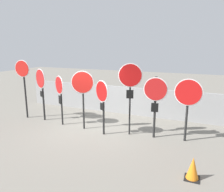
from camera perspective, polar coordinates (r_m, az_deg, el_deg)
The scene contains 11 objects.
ground_plane at distance 8.80m, azimuth -4.83°, elevation -8.53°, with size 40.00×40.00×0.00m, color gray.
fence_back at distance 10.66m, azimuth 1.00°, elevation -0.91°, with size 9.75×0.12×1.32m.
stop_sign_0 at distance 10.39m, azimuth -22.17°, elevation 4.61°, with size 0.75×0.15×2.63m.
stop_sign_1 at distance 9.83m, azimuth -18.02°, elevation 2.92°, with size 0.77×0.39×2.28m.
stop_sign_2 at distance 9.05m, azimuth -13.49°, elevation 1.47°, with size 0.64×0.42×2.06m.
stop_sign_3 at distance 8.35m, azimuth -7.68°, elevation 2.33°, with size 0.82×0.32×2.31m.
stop_sign_4 at distance 7.80m, azimuth -2.57°, elevation -0.23°, with size 0.66×0.45×2.03m.
stop_sign_5 at distance 7.69m, azimuth 4.76°, elevation 3.63°, with size 0.83×0.24×2.64m.
stop_sign_6 at distance 7.63m, azimuth 11.24°, elevation 0.02°, with size 0.82×0.17×2.20m.
stop_sign_7 at distance 7.62m, azimuth 19.22°, elevation -0.44°, with size 0.90×0.14×2.18m.
traffic_cone_0 at distance 5.98m, azimuth 20.35°, elevation -17.31°, with size 0.37×0.37×0.57m.
Camera 1 is at (3.83, -7.23, 3.22)m, focal length 35.00 mm.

